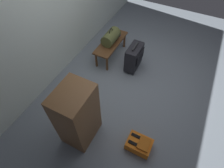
# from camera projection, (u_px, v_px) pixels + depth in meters

# --- Properties ---
(ground_plane) EXTENTS (6.60, 6.60, 0.00)m
(ground_plane) POSITION_uv_depth(u_px,v_px,m) (137.00, 80.00, 3.73)
(ground_plane) COLOR slate
(bench) EXTENTS (1.00, 0.36, 0.40)m
(bench) POSITION_uv_depth(u_px,v_px,m) (111.00, 44.00, 3.94)
(bench) COLOR brown
(bench) RESTS_ON ground
(duffel_bag_olive) EXTENTS (0.44, 0.26, 0.34)m
(duffel_bag_olive) POSITION_uv_depth(u_px,v_px,m) (111.00, 37.00, 3.79)
(duffel_bag_olive) COLOR #51562D
(duffel_bag_olive) RESTS_ON bench
(cell_phone) EXTENTS (0.07, 0.14, 0.01)m
(cell_phone) POSITION_uv_depth(u_px,v_px,m) (117.00, 35.00, 4.05)
(cell_phone) COLOR #191E4C
(cell_phone) RESTS_ON bench
(suitcase_upright_charcoal) EXTENTS (0.47, 0.26, 0.60)m
(suitcase_upright_charcoal) POSITION_uv_depth(u_px,v_px,m) (134.00, 57.00, 3.72)
(suitcase_upright_charcoal) COLOR black
(suitcase_upright_charcoal) RESTS_ON ground
(backpack_orange) EXTENTS (0.28, 0.38, 0.21)m
(backpack_orange) POSITION_uv_depth(u_px,v_px,m) (139.00, 144.00, 2.78)
(backpack_orange) COLOR orange
(backpack_orange) RESTS_ON ground
(side_cabinet) EXTENTS (0.56, 0.44, 1.10)m
(side_cabinet) POSITION_uv_depth(u_px,v_px,m) (77.00, 116.00, 2.58)
(side_cabinet) COLOR brown
(side_cabinet) RESTS_ON ground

